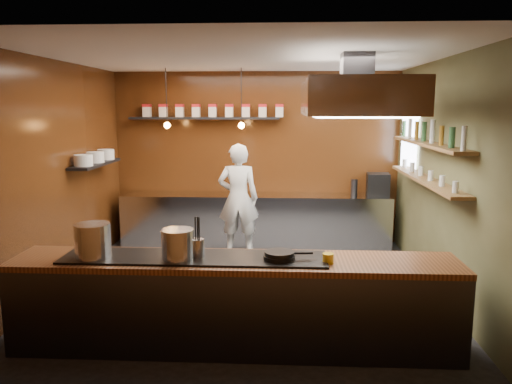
# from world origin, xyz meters

# --- Properties ---
(floor) EXTENTS (5.00, 5.00, 0.00)m
(floor) POSITION_xyz_m (0.00, 0.00, 0.00)
(floor) COLOR black
(floor) RESTS_ON ground
(back_wall) EXTENTS (5.00, 0.00, 5.00)m
(back_wall) POSITION_xyz_m (0.00, 2.50, 1.50)
(back_wall) COLOR #351A09
(back_wall) RESTS_ON ground
(left_wall) EXTENTS (0.00, 5.00, 5.00)m
(left_wall) POSITION_xyz_m (-2.50, 0.00, 1.50)
(left_wall) COLOR #351A09
(left_wall) RESTS_ON ground
(right_wall) EXTENTS (0.00, 5.00, 5.00)m
(right_wall) POSITION_xyz_m (2.50, 0.00, 1.50)
(right_wall) COLOR #464628
(right_wall) RESTS_ON ground
(ceiling) EXTENTS (5.00, 5.00, 0.00)m
(ceiling) POSITION_xyz_m (0.00, 0.00, 3.00)
(ceiling) COLOR silver
(ceiling) RESTS_ON back_wall
(window_pane) EXTENTS (0.00, 1.00, 1.00)m
(window_pane) POSITION_xyz_m (2.45, 1.70, 1.90)
(window_pane) COLOR white
(window_pane) RESTS_ON right_wall
(prep_counter) EXTENTS (4.60, 0.65, 0.90)m
(prep_counter) POSITION_xyz_m (0.00, 2.17, 0.45)
(prep_counter) COLOR silver
(prep_counter) RESTS_ON floor
(pass_counter) EXTENTS (4.40, 0.72, 0.94)m
(pass_counter) POSITION_xyz_m (-0.00, -1.60, 0.47)
(pass_counter) COLOR #38383D
(pass_counter) RESTS_ON floor
(tin_shelf) EXTENTS (2.60, 0.26, 0.04)m
(tin_shelf) POSITION_xyz_m (-0.90, 2.36, 2.20)
(tin_shelf) COLOR black
(tin_shelf) RESTS_ON back_wall
(plate_shelf) EXTENTS (0.30, 1.40, 0.04)m
(plate_shelf) POSITION_xyz_m (-2.34, 1.00, 1.55)
(plate_shelf) COLOR black
(plate_shelf) RESTS_ON left_wall
(bottle_shelf_upper) EXTENTS (0.26, 2.80, 0.04)m
(bottle_shelf_upper) POSITION_xyz_m (2.34, 0.30, 1.92)
(bottle_shelf_upper) COLOR brown
(bottle_shelf_upper) RESTS_ON right_wall
(bottle_shelf_lower) EXTENTS (0.26, 2.80, 0.04)m
(bottle_shelf_lower) POSITION_xyz_m (2.34, 0.30, 1.45)
(bottle_shelf_lower) COLOR brown
(bottle_shelf_lower) RESTS_ON right_wall
(extractor_hood) EXTENTS (1.20, 2.00, 0.72)m
(extractor_hood) POSITION_xyz_m (1.30, -0.40, 2.51)
(extractor_hood) COLOR #38383D
(extractor_hood) RESTS_ON ceiling
(pendant_left) EXTENTS (0.10, 0.10, 0.95)m
(pendant_left) POSITION_xyz_m (-1.40, 1.70, 2.15)
(pendant_left) COLOR black
(pendant_left) RESTS_ON ceiling
(pendant_right) EXTENTS (0.10, 0.10, 0.95)m
(pendant_right) POSITION_xyz_m (-0.20, 1.70, 2.15)
(pendant_right) COLOR black
(pendant_right) RESTS_ON ceiling
(storage_tins) EXTENTS (2.43, 0.13, 0.22)m
(storage_tins) POSITION_xyz_m (-0.75, 2.36, 2.33)
(storage_tins) COLOR beige
(storage_tins) RESTS_ON tin_shelf
(plate_stacks) EXTENTS (0.26, 1.16, 0.16)m
(plate_stacks) POSITION_xyz_m (-2.34, 1.00, 1.65)
(plate_stacks) COLOR white
(plate_stacks) RESTS_ON plate_shelf
(bottles) EXTENTS (0.06, 2.66, 0.24)m
(bottles) POSITION_xyz_m (2.34, 0.30, 2.06)
(bottles) COLOR silver
(bottles) RESTS_ON bottle_shelf_upper
(wine_glasses) EXTENTS (0.07, 2.37, 0.13)m
(wine_glasses) POSITION_xyz_m (2.34, 0.30, 1.53)
(wine_glasses) COLOR silver
(wine_glasses) RESTS_ON bottle_shelf_lower
(stockpot_large) EXTENTS (0.43, 0.43, 0.34)m
(stockpot_large) POSITION_xyz_m (-1.38, -1.69, 1.11)
(stockpot_large) COLOR #B9BCC1
(stockpot_large) RESTS_ON pass_counter
(stockpot_small) EXTENTS (0.33, 0.33, 0.29)m
(stockpot_small) POSITION_xyz_m (-0.54, -1.69, 1.09)
(stockpot_small) COLOR #B2B4B9
(stockpot_small) RESTS_ON pass_counter
(utensil_crock) EXTENTS (0.17, 0.17, 0.18)m
(utensil_crock) POSITION_xyz_m (-0.36, -1.61, 1.03)
(utensil_crock) COLOR #B1B3B8
(utensil_crock) RESTS_ON pass_counter
(frying_pan) EXTENTS (0.48, 0.31, 0.08)m
(frying_pan) POSITION_xyz_m (0.44, -1.65, 0.98)
(frying_pan) COLOR black
(frying_pan) RESTS_ON pass_counter
(butter_jar) EXTENTS (0.13, 0.13, 0.10)m
(butter_jar) POSITION_xyz_m (0.90, -1.69, 0.97)
(butter_jar) COLOR yellow
(butter_jar) RESTS_ON pass_counter
(espresso_machine) EXTENTS (0.40, 0.39, 0.37)m
(espresso_machine) POSITION_xyz_m (2.10, 2.25, 1.09)
(espresso_machine) COLOR black
(espresso_machine) RESTS_ON prep_counter
(chef) EXTENTS (0.67, 0.45, 1.81)m
(chef) POSITION_xyz_m (-0.26, 1.75, 0.91)
(chef) COLOR white
(chef) RESTS_ON floor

